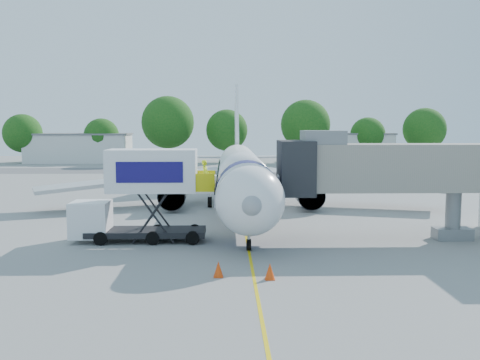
{
  "coord_description": "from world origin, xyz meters",
  "views": [
    {
      "loc": [
        -1.29,
        -38.55,
        6.99
      ],
      "look_at": [
        -0.29,
        -2.55,
        3.2
      ],
      "focal_mm": 40.0,
      "sensor_mm": 36.0,
      "label": 1
    }
  ],
  "objects_px": {
    "aircraft": "(241,174)",
    "jet_bridge": "(380,168)",
    "catering_hiloader": "(141,196)",
    "ground_tug": "(186,293)"
  },
  "relations": [
    {
      "from": "aircraft",
      "to": "catering_hiloader",
      "type": "relative_size",
      "value": 4.44
    },
    {
      "from": "aircraft",
      "to": "jet_bridge",
      "type": "relative_size",
      "value": 2.71
    },
    {
      "from": "ground_tug",
      "to": "catering_hiloader",
      "type": "bearing_deg",
      "value": 116.79
    },
    {
      "from": "aircraft",
      "to": "ground_tug",
      "type": "bearing_deg",
      "value": -96.82
    },
    {
      "from": "aircraft",
      "to": "catering_hiloader",
      "type": "height_order",
      "value": "aircraft"
    },
    {
      "from": "jet_bridge",
      "to": "catering_hiloader",
      "type": "xyz_separation_m",
      "value": [
        -14.26,
        -0.0,
        -1.58
      ]
    },
    {
      "from": "catering_hiloader",
      "to": "ground_tug",
      "type": "relative_size",
      "value": 2.49
    },
    {
      "from": "aircraft",
      "to": "jet_bridge",
      "type": "height_order",
      "value": "aircraft"
    },
    {
      "from": "aircraft",
      "to": "jet_bridge",
      "type": "bearing_deg",
      "value": -54.3
    },
    {
      "from": "catering_hiloader",
      "to": "ground_tug",
      "type": "xyz_separation_m",
      "value": [
        3.5,
        -12.04,
        -2.1
      ]
    }
  ]
}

